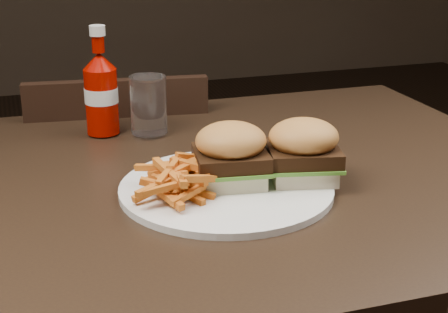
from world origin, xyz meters
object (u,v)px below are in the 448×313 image
object	(u,v)px
dining_table	(163,192)
tumbler	(148,105)
plate	(226,189)
ketchup_bottle	(102,101)
chair_far	(122,229)

from	to	relation	value
dining_table	tumbler	distance (m)	0.23
plate	ketchup_bottle	bearing A→B (deg)	111.73
ketchup_bottle	tumbler	xyz separation A→B (m)	(0.08, -0.03, -0.01)
ketchup_bottle	tumbler	size ratio (longest dim) A/B	1.14
plate	dining_table	bearing A→B (deg)	135.51
dining_table	plate	world-z (taller)	plate
plate	chair_far	bearing A→B (deg)	96.23
ketchup_bottle	tumbler	distance (m)	0.08
plate	ketchup_bottle	distance (m)	0.34
dining_table	chair_far	world-z (taller)	dining_table
dining_table	plate	xyz separation A→B (m)	(0.08, -0.07, 0.03)
chair_far	ketchup_bottle	distance (m)	0.47
chair_far	dining_table	bearing A→B (deg)	95.70
chair_far	ketchup_bottle	xyz separation A→B (m)	(-0.06, -0.26, 0.38)
dining_table	ketchup_bottle	world-z (taller)	ketchup_bottle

